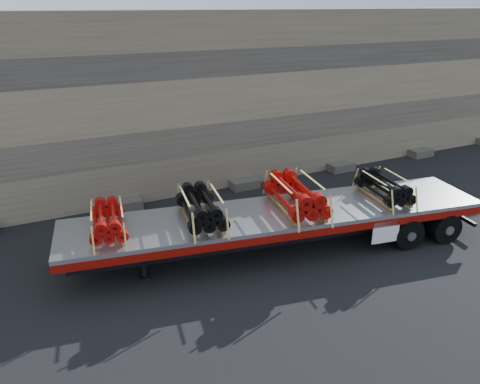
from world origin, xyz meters
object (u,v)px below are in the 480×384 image
object	(u,v)px
bundle_midfront	(201,208)
bundle_rear	(384,188)
bundle_front	(108,221)
bundle_midrear	(296,196)
trailer	(278,230)

from	to	relation	value
bundle_midfront	bundle_rear	size ratio (longest dim) A/B	1.11
bundle_front	bundle_midfront	size ratio (longest dim) A/B	0.86
bundle_midrear	bundle_rear	bearing A→B (deg)	-0.00
bundle_midfront	bundle_front	bearing A→B (deg)	180.00
bundle_rear	bundle_midrear	bearing A→B (deg)	180.00
bundle_midfront	bundle_rear	distance (m)	6.05
bundle_midfront	bundle_midrear	xyz separation A→B (m)	(2.92, -0.50, 0.04)
trailer	bundle_front	size ratio (longest dim) A/B	6.73
bundle_front	bundle_midrear	bearing A→B (deg)	0.00
bundle_front	bundle_rear	world-z (taller)	bundle_rear
bundle_midrear	bundle_rear	xyz separation A→B (m)	(3.05, -0.52, -0.08)
bundle_midfront	bundle_midrear	size ratio (longest dim) A/B	0.90
trailer	bundle_front	world-z (taller)	bundle_front
trailer	bundle_midfront	xyz separation A→B (m)	(-2.39, 0.41, 1.05)
bundle_midrear	bundle_rear	distance (m)	3.09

